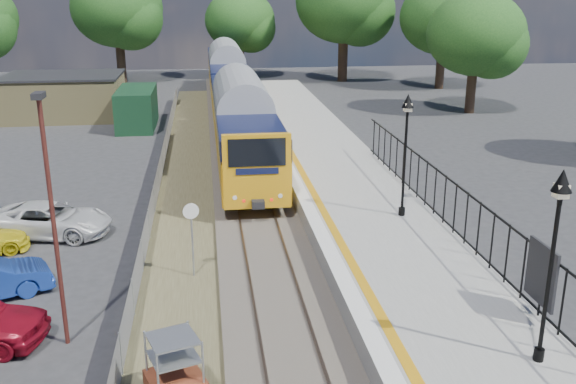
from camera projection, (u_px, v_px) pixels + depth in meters
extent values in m
plane|color=#2D2D30|center=(282.00, 324.00, 18.21)|extent=(120.00, 120.00, 0.00)
cube|color=#473F38|center=(254.00, 207.00, 27.62)|extent=(3.40, 80.00, 0.20)
cube|color=#4C472D|center=(185.00, 228.00, 25.39)|extent=(2.60, 70.00, 0.06)
cube|color=brown|center=(237.00, 205.00, 27.49)|extent=(0.07, 80.00, 0.14)
cube|color=brown|center=(270.00, 203.00, 27.67)|extent=(0.07, 80.00, 0.14)
cube|color=gray|center=(360.00, 210.00, 26.14)|extent=(5.00, 70.00, 0.90)
cube|color=silver|center=(306.00, 202.00, 25.72)|extent=(0.50, 70.00, 0.01)
cube|color=orange|center=(318.00, 201.00, 25.79)|extent=(0.30, 70.00, 0.01)
cylinder|color=black|center=(539.00, 354.00, 14.79)|extent=(0.24, 0.24, 0.30)
cylinder|color=black|center=(549.00, 282.00, 14.22)|extent=(0.10, 0.10, 3.70)
cube|color=black|center=(560.00, 198.00, 13.63)|extent=(0.08, 0.08, 0.30)
cube|color=beige|center=(561.00, 191.00, 13.58)|extent=(0.26, 0.26, 0.30)
cone|color=black|center=(563.00, 180.00, 13.51)|extent=(0.44, 0.44, 0.50)
cylinder|color=black|center=(402.00, 211.00, 24.21)|extent=(0.24, 0.24, 0.30)
cylinder|color=black|center=(404.00, 164.00, 23.64)|extent=(0.10, 0.10, 3.70)
cube|color=black|center=(407.00, 112.00, 23.04)|extent=(0.08, 0.08, 0.30)
cube|color=beige|center=(408.00, 107.00, 22.99)|extent=(0.26, 0.26, 0.30)
cone|color=black|center=(408.00, 101.00, 22.92)|extent=(0.44, 0.44, 0.50)
cube|color=black|center=(475.00, 199.00, 20.57)|extent=(0.05, 26.00, 0.05)
cube|color=black|center=(541.00, 274.00, 16.48)|extent=(0.08, 1.40, 1.60)
cube|color=tan|center=(65.00, 97.00, 46.48)|extent=(8.00, 6.00, 3.00)
cube|color=black|center=(62.00, 76.00, 46.01)|extent=(8.20, 6.20, 0.15)
cube|color=#14371C|center=(137.00, 108.00, 43.44)|extent=(2.40, 6.00, 2.60)
cylinder|color=#332319|center=(121.00, 63.00, 63.59)|extent=(0.88, 0.88, 3.85)
ellipsoid|color=#1A4918|center=(117.00, 8.00, 61.99)|extent=(8.80, 8.80, 7.48)
cylinder|color=#332319|center=(241.00, 62.00, 67.07)|extent=(0.72, 0.72, 3.15)
ellipsoid|color=#1A4918|center=(240.00, 20.00, 65.76)|extent=(7.20, 7.20, 6.12)
cylinder|color=#332319|center=(343.00, 60.00, 64.36)|extent=(0.96, 0.96, 4.20)
ellipsoid|color=#1A4918|center=(344.00, 1.00, 62.62)|extent=(9.60, 9.60, 8.16)
cylinder|color=#332319|center=(440.00, 70.00, 59.79)|extent=(0.80, 0.80, 3.50)
ellipsoid|color=#1A4918|center=(444.00, 17.00, 58.34)|extent=(8.00, 8.00, 6.80)
cylinder|color=#332319|center=(471.00, 92.00, 48.27)|extent=(0.72, 0.72, 3.15)
ellipsoid|color=#1A4918|center=(476.00, 34.00, 46.96)|extent=(7.20, 7.20, 6.12)
cube|color=orange|center=(242.00, 131.00, 34.77)|extent=(2.80, 20.00, 1.90)
cube|color=#0E1435|center=(241.00, 107.00, 34.37)|extent=(2.82, 20.00, 0.90)
cube|color=black|center=(241.00, 107.00, 34.37)|extent=(2.82, 18.00, 0.70)
cube|color=black|center=(242.00, 152.00, 35.13)|extent=(2.00, 18.00, 0.45)
cube|color=orange|center=(227.00, 79.00, 54.22)|extent=(2.80, 20.00, 1.90)
cube|color=#0E1435|center=(226.00, 63.00, 53.82)|extent=(2.82, 20.00, 0.90)
cube|color=black|center=(226.00, 63.00, 53.82)|extent=(2.82, 18.00, 0.70)
cube|color=black|center=(227.00, 93.00, 54.58)|extent=(2.00, 18.00, 0.45)
cube|color=black|center=(257.00, 153.00, 24.72)|extent=(2.24, 0.04, 1.10)
cylinder|color=#999EA3|center=(193.00, 244.00, 20.80)|extent=(0.06, 0.06, 2.33)
cylinder|color=silver|center=(191.00, 211.00, 20.40)|extent=(0.52, 0.13, 0.52)
cylinder|color=#4D1F19|center=(54.00, 228.00, 16.24)|extent=(0.12, 0.12, 6.63)
cube|color=black|center=(38.00, 96.00, 15.22)|extent=(0.25, 0.50, 0.15)
imported|color=silver|center=(50.00, 220.00, 24.51)|extent=(4.96, 3.05, 1.28)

